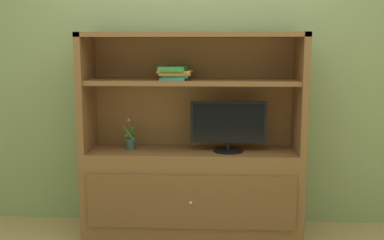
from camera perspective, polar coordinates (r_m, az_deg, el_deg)
The scene contains 5 objects.
painted_rear_wall at distance 3.90m, azimuth 0.28°, elevation 7.55°, with size 6.00×0.10×2.80m, color #8C9E6B.
media_console at distance 3.69m, azimuth 0.04°, elevation -6.43°, with size 1.71×0.48×1.61m.
tv_monitor at distance 3.58m, azimuth 4.53°, elevation -0.68°, with size 0.59×0.24×0.39m.
potted_plant at distance 3.71m, azimuth -7.66°, elevation -2.77°, with size 0.11×0.11×0.25m.
magazine_stack at distance 3.57m, azimuth -2.13°, elevation 5.88°, with size 0.26×0.34×0.10m.
Camera 1 is at (0.17, -3.15, 1.50)m, focal length 43.05 mm.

